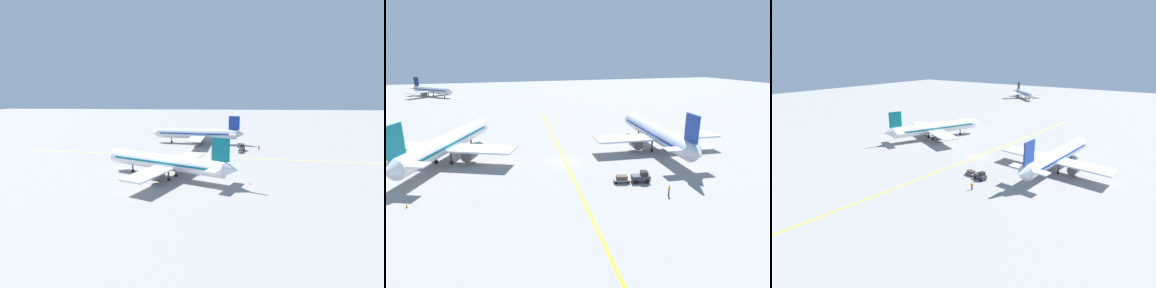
{
  "view_description": "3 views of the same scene",
  "coord_description": "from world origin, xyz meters",
  "views": [
    {
      "loc": [
        -89.42,
        -2.61,
        20.88
      ],
      "look_at": [
        -3.31,
        2.71,
        4.56
      ],
      "focal_mm": 28.0,
      "sensor_mm": 36.0,
      "label": 1
    },
    {
      "loc": [
        -14.48,
        -54.55,
        20.4
      ],
      "look_at": [
        1.85,
        -2.67,
        4.38
      ],
      "focal_mm": 28.0,
      "sensor_mm": 36.0,
      "label": 2
    },
    {
      "loc": [
        43.92,
        -67.91,
        27.79
      ],
      "look_at": [
        -1.73,
        -4.0,
        4.38
      ],
      "focal_mm": 28.0,
      "sensor_mm": 36.0,
      "label": 3
    }
  ],
  "objects": [
    {
      "name": "airplane_adjacent_stand",
      "position": [
        21.81,
        2.16,
        3.71
      ],
      "size": [
        28.4,
        35.54,
        10.6
      ],
      "color": "silver",
      "rests_on": "ground"
    },
    {
      "name": "ground_plane",
      "position": [
        0.0,
        0.0,
        0.0
      ],
      "size": [
        400.0,
        400.0,
        0.0
      ],
      "primitive_type": "plane",
      "color": "gray"
    },
    {
      "name": "baggage_tug_dark",
      "position": [
        9.63,
        -13.31,
        0.9
      ],
      "size": [
        3.27,
        2.33,
        2.11
      ],
      "color": "#333842",
      "rests_on": "ground"
    },
    {
      "name": "ground_crew_worker",
      "position": [
        11.14,
        -19.14,
        0.91
      ],
      "size": [
        0.47,
        0.41,
        1.68
      ],
      "color": "#23232D",
      "rests_on": "ground"
    },
    {
      "name": "apron_yellow_centreline",
      "position": [
        0.0,
        0.0,
        0.0
      ],
      "size": [
        13.09,
        119.37,
        0.01
      ],
      "primitive_type": "cube",
      "rotation": [
        0.0,
        0.0,
        -0.11
      ],
      "color": "yellow",
      "rests_on": "ground"
    },
    {
      "name": "airplane_at_gate",
      "position": [
        -22.35,
        7.51,
        3.71
      ],
      "size": [
        27.62,
        33.54,
        10.6
      ],
      "color": "white",
      "rests_on": "ground"
    },
    {
      "name": "traffic_cone_near_nose",
      "position": [
        7.96,
        1.4,
        0.28
      ],
      "size": [
        0.32,
        0.32,
        0.55
      ],
      "primitive_type": "cone",
      "color": "orange",
      "rests_on": "ground"
    },
    {
      "name": "traffic_cone_mid_apron",
      "position": [
        -26.07,
        -11.43,
        0.28
      ],
      "size": [
        0.32,
        0.32,
        0.55
      ],
      "primitive_type": "cone",
      "color": "orange",
      "rests_on": "ground"
    },
    {
      "name": "airplane_distant_taxiing",
      "position": [
        -39.87,
        118.69,
        3.34
      ],
      "size": [
        24.34,
        24.84,
        9.54
      ],
      "color": "silver",
      "rests_on": "ground"
    },
    {
      "name": "baggage_cart_trailing",
      "position": [
        6.42,
        -12.53,
        0.76
      ],
      "size": [
        2.86,
        1.98,
        1.24
      ],
      "color": "gray",
      "rests_on": "ground"
    }
  ]
}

